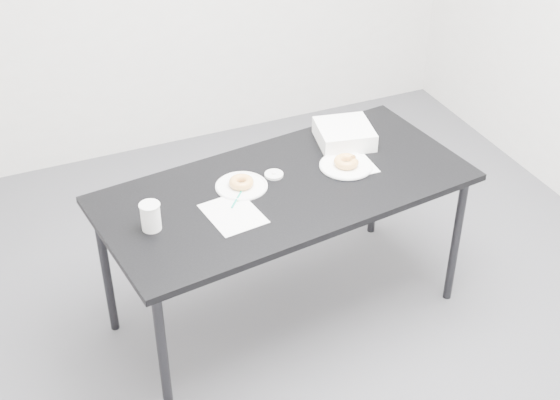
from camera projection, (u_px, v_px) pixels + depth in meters
name	position (u px, v px, depth m)	size (l,w,h in m)	color
floor	(294.00, 327.00, 3.89)	(4.00, 4.00, 0.00)	#4E4E53
table	(286.00, 196.00, 3.57)	(1.79, 1.01, 0.78)	black
scorecard	(233.00, 214.00, 3.36)	(0.21, 0.27, 0.00)	white
logo_patch	(239.00, 198.00, 3.45)	(0.04, 0.04, 0.00)	green
pen	(237.00, 200.00, 3.44)	(0.01, 0.01, 0.13)	#0D987C
napkin	(355.00, 166.00, 3.67)	(0.18, 0.18, 0.00)	white
plate_near	(346.00, 166.00, 3.67)	(0.25, 0.25, 0.01)	white
donut_near	(346.00, 162.00, 3.65)	(0.12, 0.12, 0.04)	gold
plate_far	(241.00, 186.00, 3.53)	(0.24, 0.24, 0.01)	white
donut_far	(241.00, 182.00, 3.52)	(0.11, 0.11, 0.04)	gold
coffee_cup	(151.00, 216.00, 3.24)	(0.08, 0.08, 0.13)	white
cup_lid	(274.00, 175.00, 3.61)	(0.09, 0.09, 0.01)	silver
bakery_box	(344.00, 134.00, 3.84)	(0.26, 0.26, 0.09)	white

